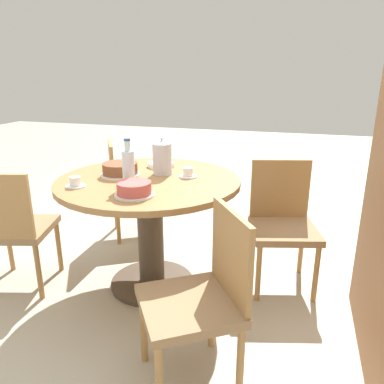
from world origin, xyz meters
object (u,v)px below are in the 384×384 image
Objects in this scene: cup_b at (75,183)px; cup_c at (188,173)px; chair_c at (13,227)px; cake_main at (120,170)px; chair_d at (201,295)px; coffee_pot at (162,158)px; chair_b at (129,186)px; cup_a at (124,163)px; chair_a at (282,221)px; cake_second at (134,189)px; water_bottle at (128,168)px.

cup_b is 1.00× the size of cup_c.
cake_main is at bearing -169.00° from chair_c.
chair_c reaches higher than cup_c.
chair_d is 1.04m from coffee_pot.
cake_main is (0.71, 0.29, 0.35)m from chair_b.
cup_a and cup_b have the same top height.
chair_b is 3.29× the size of cake_main.
coffee_pot is (0.16, -0.78, 0.42)m from chair_a.
cake_second is at bearing 31.06° from cup_a.
coffee_pot is 0.85× the size of water_bottle.
chair_b is 1.76m from chair_d.
chair_a is 1.34m from cup_b.
chair_a is at bearing 129.75° from chair_d.
chair_d is 7.09× the size of cup_c.
chair_a is 1.05m from cake_second.
cake_main reaches higher than chair_b.
cake_second is at bearing -160.56° from chair_d.
chair_c is at bearing -140.03° from chair_d.
chair_d is 7.09× the size of cup_a.
chair_b is (-0.44, -1.33, 0.00)m from chair_a.
cup_c is (-0.40, 1.06, 0.33)m from chair_c.
chair_a is 1.03m from chair_d.
cup_b is at bearing 165.82° from chair_c.
cup_c is (0.13, 0.51, 0.00)m from cup_a.
water_bottle is at bearing -41.55° from cup_c.
cake_second reaches higher than cup_b.
coffee_pot reaches higher than chair_b.
water_bottle is 2.41× the size of cup_b.
chair_b is at bearing -171.21° from cup_b.
chair_a is at bearing -138.73° from chair_b.
chair_b is at bearing -123.59° from chair_c.
chair_a is 0.71m from cup_c.
cup_a and cup_c have the same top height.
water_bottle reaches higher than cake_main.
chair_c is 2.94× the size of water_bottle.
chair_c is 7.09× the size of cup_c.
chair_a is 1.12m from cake_main.
coffee_pot reaches higher than chair_c.
chair_d is at bearing 45.98° from cake_main.
cup_b is at bearing -6.53° from cup_a.
coffee_pot reaches higher than cup_a.
chair_c is at bearing -175.84° from chair_a.
chair_c is 1.18m from cup_c.
cup_c is at bearing 159.21° from cake_second.
chair_b is at bearing -153.44° from water_bottle.
cup_b is at bearing -24.71° from cake_main.
water_bottle is (-0.50, -0.57, 0.42)m from chair_d.
chair_c is at bearing -82.79° from water_bottle.
chair_a is at bearing 106.88° from cup_c.
water_bottle reaches higher than cup_c.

